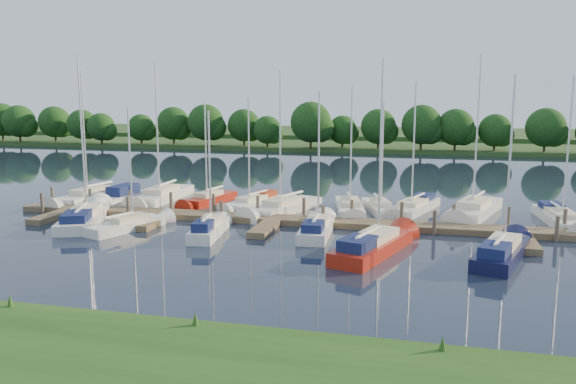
% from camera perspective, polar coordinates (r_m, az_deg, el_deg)
% --- Properties ---
extents(ground, '(260.00, 260.00, 0.00)m').
position_cam_1_polar(ground, '(32.23, -4.92, -6.07)').
color(ground, '#1A2234').
rests_on(ground, ground).
extents(dock, '(40.00, 6.00, 0.40)m').
position_cam_1_polar(dock, '(38.97, -1.49, -3.01)').
color(dock, brown).
rests_on(dock, ground).
extents(mooring_pilings, '(38.24, 2.84, 2.00)m').
position_cam_1_polar(mooring_pilings, '(39.95, -1.07, -2.12)').
color(mooring_pilings, '#473D33').
rests_on(mooring_pilings, ground).
extents(far_shore, '(180.00, 30.00, 0.60)m').
position_cam_1_polar(far_shore, '(105.21, 8.27, 4.81)').
color(far_shore, '#234018').
rests_on(far_shore, ground).
extents(distant_hill, '(220.00, 40.00, 1.40)m').
position_cam_1_polar(distant_hill, '(130.03, 9.36, 5.83)').
color(distant_hill, '#335424').
rests_on(distant_hill, ground).
extents(treeline, '(144.34, 9.61, 8.10)m').
position_cam_1_polar(treeline, '(91.82, 8.00, 6.54)').
color(treeline, '#38281C').
rests_on(treeline, ground).
extents(sailboat_n_0, '(3.18, 9.05, 11.45)m').
position_cam_1_polar(sailboat_n_0, '(50.25, -19.45, -0.64)').
color(sailboat_n_0, white).
rests_on(sailboat_n_0, ground).
extents(motorboat, '(2.28, 6.17, 1.81)m').
position_cam_1_polar(motorboat, '(49.15, -16.49, -0.60)').
color(motorboat, white).
rests_on(motorboat, ground).
extents(sailboat_n_2, '(2.32, 9.45, 12.05)m').
position_cam_1_polar(sailboat_n_2, '(49.11, -12.77, -0.55)').
color(sailboat_n_2, white).
rests_on(sailboat_n_2, ground).
extents(sailboat_n_3, '(2.87, 6.87, 8.81)m').
position_cam_1_polar(sailboat_n_3, '(46.99, -8.05, -0.86)').
color(sailboat_n_3, '#A01D0E').
rests_on(sailboat_n_3, ground).
extents(sailboat_n_4, '(3.51, 7.15, 9.10)m').
position_cam_1_polar(sailboat_n_4, '(45.10, -3.66, -1.18)').
color(sailboat_n_4, white).
rests_on(sailboat_n_4, ground).
extents(sailboat_n_5, '(4.56, 8.67, 11.10)m').
position_cam_1_polar(sailboat_n_5, '(42.90, -0.59, -1.75)').
color(sailboat_n_5, white).
rests_on(sailboat_n_5, ground).
extents(sailboat_n_6, '(3.20, 7.97, 9.99)m').
position_cam_1_polar(sailboat_n_6, '(43.28, 6.29, -1.72)').
color(sailboat_n_6, white).
rests_on(sailboat_n_6, ground).
extents(sailboat_n_7, '(3.28, 6.79, 8.70)m').
position_cam_1_polar(sailboat_n_7, '(43.47, 9.35, -1.74)').
color(sailboat_n_7, white).
rests_on(sailboat_n_7, ground).
extents(sailboat_n_8, '(4.00, 8.13, 10.23)m').
position_cam_1_polar(sailboat_n_8, '(44.29, 12.60, -1.59)').
color(sailboat_n_8, white).
rests_on(sailboat_n_8, ground).
extents(sailboat_n_9, '(4.71, 9.62, 12.24)m').
position_cam_1_polar(sailboat_n_9, '(44.02, 18.33, -1.94)').
color(sailboat_n_9, white).
rests_on(sailboat_n_9, ground).
extents(sailboat_n_10, '(2.49, 8.39, 10.49)m').
position_cam_1_polar(sailboat_n_10, '(43.55, 25.95, -2.51)').
color(sailboat_n_10, white).
rests_on(sailboat_n_10, ground).
extents(sailboat_s_0, '(5.11, 9.50, 12.09)m').
position_cam_1_polar(sailboat_s_0, '(42.12, -19.88, -2.47)').
color(sailboat_s_0, white).
rests_on(sailboat_s_0, ground).
extents(sailboat_s_1, '(3.45, 6.48, 8.43)m').
position_cam_1_polar(sailboat_s_1, '(38.82, -15.74, -3.31)').
color(sailboat_s_1, white).
rests_on(sailboat_s_1, ground).
extents(sailboat_s_2, '(2.16, 6.34, 8.32)m').
position_cam_1_polar(sailboat_s_2, '(36.19, -7.98, -3.85)').
color(sailboat_s_2, white).
rests_on(sailboat_s_2, ground).
extents(sailboat_s_3, '(2.10, 7.38, 9.48)m').
position_cam_1_polar(sailboat_s_3, '(36.27, 2.99, -3.77)').
color(sailboat_s_3, white).
rests_on(sailboat_s_3, ground).
extents(sailboat_s_4, '(4.24, 8.78, 11.27)m').
position_cam_1_polar(sailboat_s_4, '(32.20, 8.81, -5.54)').
color(sailboat_s_4, '#A01D0E').
rests_on(sailboat_s_4, ground).
extents(sailboat_s_5, '(3.84, 8.00, 10.29)m').
position_cam_1_polar(sailboat_s_5, '(32.78, 20.95, -5.81)').
color(sailboat_s_5, black).
rests_on(sailboat_s_5, ground).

